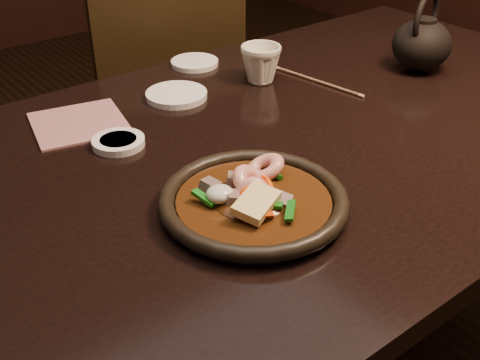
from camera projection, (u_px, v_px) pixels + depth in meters
table at (286, 169)px, 1.15m from camera, size 1.60×0.90×0.75m
chair at (162, 111)px, 1.77m from camera, size 0.51×0.51×0.92m
plate at (254, 202)px, 0.89m from camera, size 0.28×0.28×0.03m
stirfry at (253, 197)px, 0.89m from camera, size 0.17×0.16×0.07m
soy_dish at (118, 142)px, 1.06m from camera, size 0.09×0.09×0.01m
saucer_left at (176, 95)px, 1.24m from camera, size 0.13×0.13×0.01m
saucer_right at (195, 63)px, 1.40m from camera, size 0.11×0.11×0.01m
tea_cup at (261, 63)px, 1.29m from camera, size 0.09×0.09×0.09m
chopsticks at (318, 81)px, 1.31m from camera, size 0.04×0.24×0.01m
napkin at (79, 123)px, 1.14m from camera, size 0.20×0.20×0.00m
teapot at (422, 42)px, 1.34m from camera, size 0.16×0.13×0.18m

